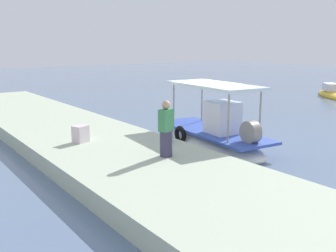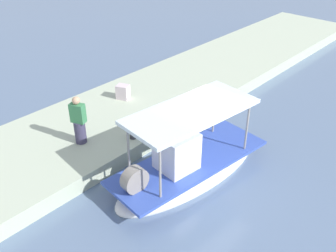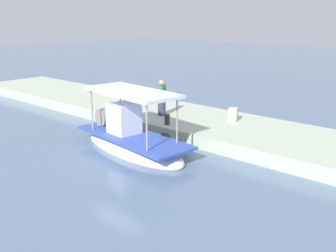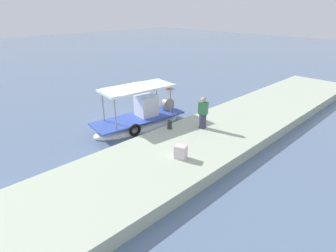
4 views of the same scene
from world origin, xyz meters
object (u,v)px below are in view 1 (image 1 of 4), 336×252
at_px(mooring_bollard, 169,135).
at_px(moored_boat_near, 332,95).
at_px(cargo_crate, 81,134).
at_px(fisherman_near_bollard, 166,131).
at_px(main_fishing_boat, 214,135).

distance_m(mooring_bollard, moored_boat_near, 20.84).
height_order(mooring_bollard, cargo_crate, cargo_crate).
distance_m(fisherman_near_bollard, mooring_bollard, 1.87).
distance_m(cargo_crate, moored_boat_near, 22.93).
distance_m(main_fishing_boat, moored_boat_near, 18.53).
bearing_deg(fisherman_near_bollard, mooring_bollard, 140.31).
relative_size(mooring_bollard, cargo_crate, 0.78).
bearing_deg(moored_boat_near, cargo_crate, -80.71).
xyz_separation_m(main_fishing_boat, mooring_bollard, (0.16, -2.35, 0.37)).
relative_size(fisherman_near_bollard, moored_boat_near, 0.37).
bearing_deg(mooring_bollard, moored_boat_near, 105.42).
relative_size(main_fishing_boat, moored_boat_near, 1.24).
bearing_deg(cargo_crate, fisherman_near_bollard, 23.59).
height_order(main_fishing_boat, moored_boat_near, main_fishing_boat).
relative_size(main_fishing_boat, mooring_bollard, 12.71).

